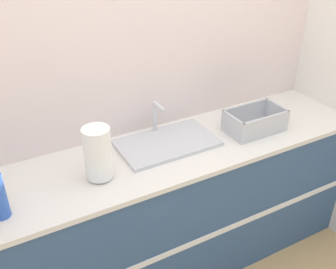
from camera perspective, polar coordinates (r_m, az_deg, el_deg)
name	(u,v)px	position (r m, az deg, el deg)	size (l,w,h in m)	color
wall_back	(135,66)	(2.24, -4.83, 9.85)	(4.91, 0.06, 2.60)	silver
counter_cabinet	(162,214)	(2.44, -0.87, -11.47)	(2.53, 0.59, 0.90)	#33517A
sink	(166,142)	(2.23, -0.23, -1.03)	(0.55, 0.33, 0.21)	silver
paper_towel_roll	(98,153)	(1.93, -10.14, -2.71)	(0.14, 0.14, 0.28)	#4C4C51
dish_rack	(255,123)	(2.41, 12.45, 1.66)	(0.34, 0.20, 0.13)	#B7BABF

